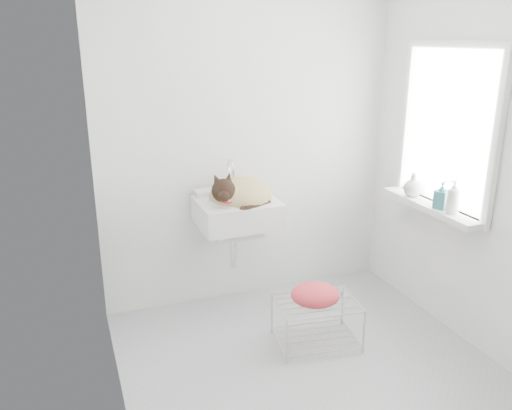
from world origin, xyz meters
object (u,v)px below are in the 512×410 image
object	(u,v)px
cat	(239,195)
bottle_c	(412,196)
wire_rack	(316,322)
sink	(237,200)
bottle_b	(440,208)
bottle_a	(451,213)

from	to	relation	value
cat	bottle_c	size ratio (longest dim) A/B	2.99
wire_rack	bottle_c	xyz separation A→B (m)	(0.85, 0.24, 0.70)
sink	bottle_b	xyz separation A→B (m)	(1.18, -0.65, 0.00)
cat	bottle_c	distance (m)	1.22
cat	sink	bearing A→B (deg)	113.76
sink	wire_rack	bearing A→B (deg)	-60.06
bottle_c	sink	bearing A→B (deg)	163.56
bottle_a	bottle_c	distance (m)	0.40
sink	bottle_a	world-z (taller)	sink
bottle_a	sink	bearing A→B (deg)	147.60
bottle_a	wire_rack	bearing A→B (deg)	169.02
wire_rack	sink	bearing A→B (deg)	119.94
sink	bottle_a	bearing A→B (deg)	-32.40
wire_rack	bottle_a	bearing A→B (deg)	-10.98
bottle_a	bottle_b	distance (m)	0.11
cat	bottle_b	distance (m)	1.33
sink	bottle_c	size ratio (longest dim) A/B	3.26
bottle_c	bottle_b	bearing A→B (deg)	-90.00
bottle_a	bottle_b	bearing A→B (deg)	90.00
cat	bottle_b	size ratio (longest dim) A/B	2.80
bottle_a	cat	bearing A→B (deg)	147.96
bottle_b	bottle_c	distance (m)	0.30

